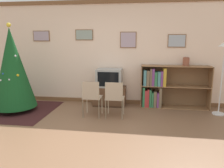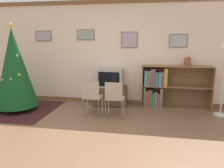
{
  "view_description": "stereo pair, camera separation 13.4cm",
  "coord_description": "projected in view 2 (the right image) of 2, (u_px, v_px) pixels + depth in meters",
  "views": [
    {
      "loc": [
        0.96,
        -3.26,
        1.71
      ],
      "look_at": [
        0.29,
        1.36,
        0.75
      ],
      "focal_mm": 35.0,
      "sensor_mm": 36.0,
      "label": 1
    },
    {
      "loc": [
        1.09,
        -3.24,
        1.71
      ],
      "look_at": [
        0.29,
        1.36,
        0.75
      ],
      "focal_mm": 35.0,
      "sensor_mm": 36.0,
      "label": 2
    }
  ],
  "objects": [
    {
      "name": "folding_chair_right",
      "position": [
        114.0,
        97.0,
        4.75
      ],
      "size": [
        0.4,
        0.4,
        0.82
      ],
      "color": "tan",
      "rests_on": "ground_plane"
    },
    {
      "name": "area_rug",
      "position": [
        18.0,
        109.0,
        5.41
      ],
      "size": [
        1.79,
        1.76,
        0.01
      ],
      "color": "#381919",
      "rests_on": "ground_plane"
    },
    {
      "name": "television",
      "position": [
        110.0,
        78.0,
        5.63
      ],
      "size": [
        0.65,
        0.43,
        0.46
      ],
      "color": "#9E9E99",
      "rests_on": "tv_console"
    },
    {
      "name": "tv_console",
      "position": [
        110.0,
        96.0,
        5.73
      ],
      "size": [
        0.85,
        0.44,
        0.5
      ],
      "color": "#412A1A",
      "rests_on": "ground_plane"
    },
    {
      "name": "vase",
      "position": [
        188.0,
        62.0,
        5.28
      ],
      "size": [
        0.16,
        0.16,
        0.21
      ],
      "color": "brown",
      "rests_on": "bookshelf"
    },
    {
      "name": "wall_back",
      "position": [
        108.0,
        53.0,
        5.8
      ],
      "size": [
        8.44,
        0.11,
        2.7
      ],
      "color": "beige",
      "rests_on": "ground_plane"
    },
    {
      "name": "ground_plane",
      "position": [
        81.0,
        143.0,
        3.65
      ],
      "size": [
        24.0,
        24.0,
        0.0
      ],
      "primitive_type": "plane",
      "color": "brown"
    },
    {
      "name": "christmas_tree",
      "position": [
        14.0,
        68.0,
        5.2
      ],
      "size": [
        1.0,
        1.0,
        2.08
      ],
      "color": "maroon",
      "rests_on": "area_rug"
    },
    {
      "name": "bookshelf",
      "position": [
        163.0,
        88.0,
        5.49
      ],
      "size": [
        1.69,
        0.36,
        1.07
      ],
      "color": "olive",
      "rests_on": "ground_plane"
    },
    {
      "name": "folding_chair_left",
      "position": [
        92.0,
        96.0,
        4.84
      ],
      "size": [
        0.4,
        0.4,
        0.82
      ],
      "color": "tan",
      "rests_on": "ground_plane"
    }
  ]
}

